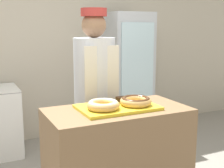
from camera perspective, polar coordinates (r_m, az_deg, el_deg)
name	(u,v)px	position (r m, az deg, el deg)	size (l,w,h in m)	color
wall_back	(48,41)	(4.37, -11.67, 7.76)	(8.00, 0.06, 2.70)	#BCB29E
display_counter	(117,164)	(2.59, 0.98, -14.35)	(1.11, 0.58, 0.91)	brown
serving_tray	(118,107)	(2.43, 1.02, -4.29)	(0.61, 0.39, 0.02)	yellow
donut_light_glaze	(103,105)	(2.33, -1.61, -3.78)	(0.25, 0.25, 0.06)	tan
donut_chocolate_glaze	(136,101)	(2.45, 4.36, -3.07)	(0.25, 0.25, 0.06)	tan
brownie_back_left	(98,102)	(2.50, -2.53, -3.22)	(0.08, 0.08, 0.03)	#382111
brownie_back_right	(122,99)	(2.59, 1.80, -2.74)	(0.08, 0.08, 0.03)	#382111
baker_person	(95,96)	(2.93, -3.14, -2.26)	(0.38, 0.38, 1.71)	#4C4C51
beverage_fridge	(126,75)	(4.42, 2.62, 1.71)	(0.58, 0.64, 1.73)	#ADB2B7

